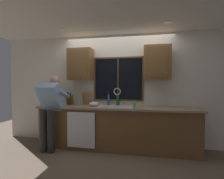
{
  "coord_description": "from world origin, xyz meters",
  "views": [
    {
      "loc": [
        0.59,
        -3.82,
        1.42
      ],
      "look_at": [
        -0.09,
        -0.3,
        1.29
      ],
      "focal_mm": 26.52,
      "sensor_mm": 36.0,
      "label": 1
    }
  ],
  "objects": [
    {
      "name": "dishwasher_front",
      "position": [
        -0.69,
        -0.61,
        0.46
      ],
      "size": [
        0.6,
        0.02,
        0.74
      ],
      "primitive_type": "cube",
      "color": "white"
    },
    {
      "name": "countertop",
      "position": [
        0.0,
        -0.31,
        0.9
      ],
      "size": [
        3.43,
        0.62,
        0.04
      ],
      "primitive_type": "cube",
      "color": "gray",
      "rests_on": "lower_cabinet_run"
    },
    {
      "name": "person_standing",
      "position": [
        -1.36,
        -0.63,
        0.97
      ],
      "size": [
        0.53,
        0.67,
        1.59
      ],
      "color": "#262628",
      "rests_on": "floor"
    },
    {
      "name": "ceiling_downlight_left",
      "position": [
        -1.01,
        -0.6,
        2.54
      ],
      "size": [
        0.14,
        0.14,
        0.01
      ],
      "primitive_type": "cylinder",
      "color": "#FFEAB2"
    },
    {
      "name": "window_frame_left",
      "position": [
        -0.56,
        -0.02,
        1.52
      ],
      "size": [
        0.03,
        0.02,
        0.95
      ],
      "primitive_type": "cube",
      "color": "brown"
    },
    {
      "name": "upper_cabinet_left",
      "position": [
        -0.85,
        -0.17,
        1.86
      ],
      "size": [
        0.55,
        0.36,
        0.72
      ],
      "color": "brown"
    },
    {
      "name": "soap_dispenser",
      "position": [
        0.41,
        -0.5,
        0.98
      ],
      "size": [
        0.06,
        0.07,
        0.16
      ],
      "color": "#59A566",
      "rests_on": "countertop"
    },
    {
      "name": "window_glass",
      "position": [
        0.0,
        -0.01,
        1.52
      ],
      "size": [
        1.1,
        0.02,
        0.95
      ],
      "primitive_type": "cube",
      "color": "black"
    },
    {
      "name": "upper_cabinet_right",
      "position": [
        0.86,
        -0.17,
        1.86
      ],
      "size": [
        0.55,
        0.36,
        0.72
      ],
      "color": "brown"
    },
    {
      "name": "cutting_board",
      "position": [
        -0.74,
        -0.08,
        1.07
      ],
      "size": [
        0.22,
        0.08,
        0.3
      ],
      "primitive_type": "cube",
      "rotation": [
        0.21,
        0.0,
        0.0
      ],
      "color": "#997047",
      "rests_on": "countertop"
    },
    {
      "name": "mixing_bowl",
      "position": [
        -0.49,
        -0.34,
        0.97
      ],
      "size": [
        0.21,
        0.21,
        0.11
      ],
      "primitive_type": "ellipsoid",
      "color": "silver",
      "rests_on": "countertop"
    },
    {
      "name": "bottle_green_glass",
      "position": [
        -0.0,
        -0.08,
        1.04
      ],
      "size": [
        0.07,
        0.07,
        0.3
      ],
      "color": "#1E592D",
      "rests_on": "countertop"
    },
    {
      "name": "window_frame_right",
      "position": [
        0.57,
        -0.02,
        1.52
      ],
      "size": [
        0.03,
        0.02,
        0.95
      ],
      "primitive_type": "cube",
      "color": "brown"
    },
    {
      "name": "knife_block",
      "position": [
        -1.13,
        -0.18,
        1.03
      ],
      "size": [
        0.12,
        0.18,
        0.32
      ],
      "color": "brown",
      "rests_on": "countertop"
    },
    {
      "name": "ceiling_downlight_right",
      "position": [
        1.01,
        -0.6,
        2.54
      ],
      "size": [
        0.14,
        0.14,
        0.01
      ],
      "primitive_type": "cylinder",
      "color": "#FFEAB2"
    },
    {
      "name": "faucet",
      "position": [
        0.01,
        -0.12,
        1.17
      ],
      "size": [
        0.18,
        0.09,
        0.4
      ],
      "color": "silver",
      "rests_on": "countertop"
    },
    {
      "name": "back_wall",
      "position": [
        0.0,
        0.06,
        1.27
      ],
      "size": [
        5.77,
        0.12,
        2.55
      ],
      "primitive_type": "cube",
      "color": "silver",
      "rests_on": "floor"
    },
    {
      "name": "window_mullion_center",
      "position": [
        0.0,
        -0.02,
        1.52
      ],
      "size": [
        0.02,
        0.02,
        0.95
      ],
      "primitive_type": "cube",
      "color": "brown"
    },
    {
      "name": "bottle_tall_clear",
      "position": [
        -0.21,
        -0.09,
        1.04
      ],
      "size": [
        0.05,
        0.05,
        0.3
      ],
      "color": "#334C8C",
      "rests_on": "countertop"
    },
    {
      "name": "window_frame_bottom",
      "position": [
        0.0,
        -0.02,
        1.03
      ],
      "size": [
        1.17,
        0.02,
        0.04
      ],
      "primitive_type": "cube",
      "color": "brown"
    },
    {
      "name": "window_frame_top",
      "position": [
        0.0,
        -0.02,
        2.02
      ],
      "size": [
        1.17,
        0.02,
        0.04
      ],
      "primitive_type": "cube",
      "color": "brown"
    },
    {
      "name": "sink",
      "position": [
        0.0,
        -0.3,
        0.82
      ],
      "size": [
        0.8,
        0.46,
        0.21
      ],
      "color": "#B7B7BC",
      "rests_on": "lower_cabinet_run"
    },
    {
      "name": "lower_cabinet_run",
      "position": [
        0.0,
        -0.29,
        0.44
      ],
      "size": [
        3.37,
        0.58,
        0.88
      ],
      "primitive_type": "cube",
      "color": "brown",
      "rests_on": "floor"
    }
  ]
}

